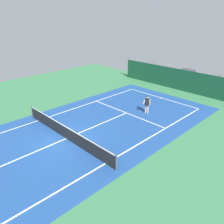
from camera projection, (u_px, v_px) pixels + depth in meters
The scene contains 8 objects.
ground_plane at pixel (66, 139), 16.33m from camera, with size 36.00×36.00×0.00m, color #387A4C.
court_surface at pixel (66, 139), 16.32m from camera, with size 11.02×26.60×0.01m.
tennis_net at pixel (66, 132), 16.12m from camera, with size 10.12×0.10×1.10m.
back_fence at pixel (183, 84), 26.38m from camera, with size 16.30×0.98×2.70m.
tennis_player at pixel (147, 103), 20.01m from camera, with size 0.58×0.82×1.64m.
tennis_ball_near_player at pixel (146, 99), 23.60m from camera, with size 0.07×0.07×0.07m, color #CCDB33.
tennis_ball_midcourt at pixel (111, 100), 23.43m from camera, with size 0.07×0.07×0.07m, color #CCDB33.
parked_car at pixel (185, 77), 28.54m from camera, with size 2.35×4.37×1.68m.
Camera 1 is at (12.39, -7.59, 8.35)m, focal length 36.59 mm.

